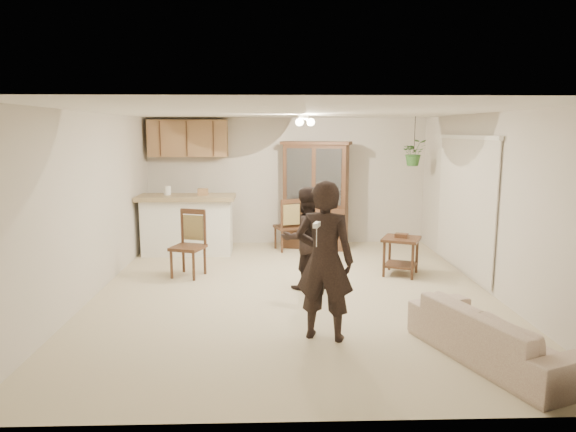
{
  "coord_description": "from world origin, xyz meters",
  "views": [
    {
      "loc": [
        -0.3,
        -6.94,
        2.26
      ],
      "look_at": [
        -0.06,
        0.4,
        1.02
      ],
      "focal_mm": 32.0,
      "sensor_mm": 36.0,
      "label": 1
    }
  ],
  "objects_px": {
    "side_table": "(401,256)",
    "chair_hutch_left": "(316,230)",
    "adult": "(324,258)",
    "chair_bar": "(188,258)",
    "chair_hutch_right": "(288,235)",
    "child": "(305,242)",
    "sofa": "(495,325)",
    "china_hutch": "(316,196)"
  },
  "relations": [
    {
      "from": "side_table",
      "to": "chair_hutch_left",
      "type": "distance_m",
      "value": 2.35
    },
    {
      "from": "adult",
      "to": "chair_bar",
      "type": "height_order",
      "value": "adult"
    },
    {
      "from": "adult",
      "to": "chair_hutch_right",
      "type": "xyz_separation_m",
      "value": [
        -0.27,
        4.22,
        -0.62
      ]
    },
    {
      "from": "adult",
      "to": "side_table",
      "type": "relative_size",
      "value": 2.5
    },
    {
      "from": "side_table",
      "to": "chair_hutch_left",
      "type": "relative_size",
      "value": 0.6
    },
    {
      "from": "adult",
      "to": "child",
      "type": "distance_m",
      "value": 1.83
    },
    {
      "from": "chair_hutch_left",
      "to": "chair_hutch_right",
      "type": "height_order",
      "value": "chair_hutch_left"
    },
    {
      "from": "sofa",
      "to": "side_table",
      "type": "height_order",
      "value": "sofa"
    },
    {
      "from": "sofa",
      "to": "chair_bar",
      "type": "relative_size",
      "value": 1.81
    },
    {
      "from": "child",
      "to": "chair_hutch_right",
      "type": "height_order",
      "value": "child"
    },
    {
      "from": "side_table",
      "to": "chair_hutch_left",
      "type": "xyz_separation_m",
      "value": [
        -1.16,
        2.04,
        0.02
      ]
    },
    {
      "from": "child",
      "to": "sofa",
      "type": "bearing_deg",
      "value": 104.78
    },
    {
      "from": "side_table",
      "to": "chair_hutch_right",
      "type": "height_order",
      "value": "chair_hutch_right"
    },
    {
      "from": "child",
      "to": "chair_hutch_left",
      "type": "xyz_separation_m",
      "value": [
        0.39,
        2.68,
        -0.34
      ]
    },
    {
      "from": "child",
      "to": "side_table",
      "type": "distance_m",
      "value": 1.71
    },
    {
      "from": "chair_bar",
      "to": "chair_hutch_left",
      "type": "relative_size",
      "value": 0.87
    },
    {
      "from": "chair_bar",
      "to": "chair_hutch_left",
      "type": "height_order",
      "value": "chair_hutch_left"
    },
    {
      "from": "sofa",
      "to": "chair_hutch_right",
      "type": "distance_m",
      "value": 5.18
    },
    {
      "from": "adult",
      "to": "child",
      "type": "xyz_separation_m",
      "value": [
        -0.09,
        1.82,
        -0.22
      ]
    },
    {
      "from": "sofa",
      "to": "chair_hutch_right",
      "type": "bearing_deg",
      "value": 0.32
    },
    {
      "from": "child",
      "to": "chair_hutch_right",
      "type": "distance_m",
      "value": 2.44
    },
    {
      "from": "child",
      "to": "chair_bar",
      "type": "distance_m",
      "value": 1.93
    },
    {
      "from": "adult",
      "to": "chair_hutch_left",
      "type": "xyz_separation_m",
      "value": [
        0.3,
        4.5,
        -0.56
      ]
    },
    {
      "from": "chair_hutch_left",
      "to": "chair_bar",
      "type": "bearing_deg",
      "value": -122.31
    },
    {
      "from": "adult",
      "to": "chair_hutch_right",
      "type": "height_order",
      "value": "adult"
    },
    {
      "from": "sofa",
      "to": "side_table",
      "type": "distance_m",
      "value": 3.06
    },
    {
      "from": "adult",
      "to": "side_table",
      "type": "xyz_separation_m",
      "value": [
        1.46,
        2.45,
        -0.59
      ]
    },
    {
      "from": "child",
      "to": "chair_bar",
      "type": "relative_size",
      "value": 1.3
    },
    {
      "from": "china_hutch",
      "to": "chair_hutch_right",
      "type": "bearing_deg",
      "value": -144.71
    },
    {
      "from": "chair_bar",
      "to": "chair_hutch_right",
      "type": "relative_size",
      "value": 1.04
    },
    {
      "from": "child",
      "to": "chair_bar",
      "type": "xyz_separation_m",
      "value": [
        -1.78,
        0.66,
        -0.38
      ]
    },
    {
      "from": "sofa",
      "to": "child",
      "type": "xyz_separation_m",
      "value": [
        -1.71,
        2.42,
        0.31
      ]
    },
    {
      "from": "sofa",
      "to": "child",
      "type": "bearing_deg",
      "value": 14.21
    },
    {
      "from": "child",
      "to": "side_table",
      "type": "bearing_deg",
      "value": -178.29
    },
    {
      "from": "adult",
      "to": "chair_bar",
      "type": "bearing_deg",
      "value": -35.47
    },
    {
      "from": "side_table",
      "to": "chair_hutch_right",
      "type": "bearing_deg",
      "value": 134.28
    },
    {
      "from": "adult",
      "to": "child",
      "type": "relative_size",
      "value": 1.33
    },
    {
      "from": "sofa",
      "to": "chair_bar",
      "type": "xyz_separation_m",
      "value": [
        -3.49,
        3.08,
        -0.07
      ]
    },
    {
      "from": "chair_bar",
      "to": "side_table",
      "type": "bearing_deg",
      "value": 18.7
    },
    {
      "from": "chair_bar",
      "to": "adult",
      "type": "bearing_deg",
      "value": -33.84
    },
    {
      "from": "chair_hutch_left",
      "to": "chair_hutch_right",
      "type": "xyz_separation_m",
      "value": [
        -0.56,
        -0.28,
        -0.05
      ]
    },
    {
      "from": "china_hutch",
      "to": "chair_bar",
      "type": "distance_m",
      "value": 2.98
    }
  ]
}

